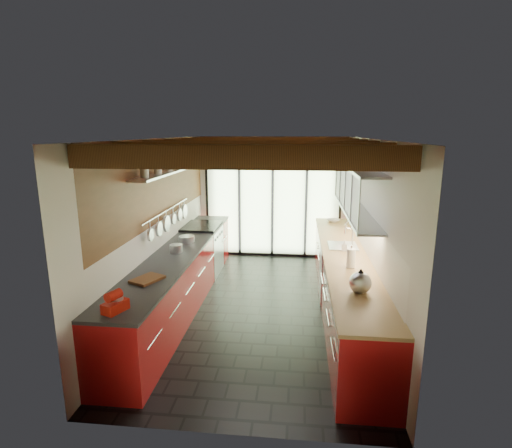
{
  "coord_description": "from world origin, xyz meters",
  "views": [
    {
      "loc": [
        0.54,
        -5.82,
        2.7
      ],
      "look_at": [
        -0.12,
        0.4,
        1.25
      ],
      "focal_mm": 28.0,
      "sensor_mm": 36.0,
      "label": 1
    }
  ],
  "objects_px": {
    "stand_mixer": "(115,303)",
    "paper_towel": "(351,258)",
    "kettle": "(360,281)",
    "bowl": "(333,221)",
    "soap_bottle": "(344,246)"
  },
  "relations": [
    {
      "from": "stand_mixer",
      "to": "kettle",
      "type": "xyz_separation_m",
      "value": [
        2.54,
        0.76,
        0.04
      ]
    },
    {
      "from": "stand_mixer",
      "to": "paper_towel",
      "type": "height_order",
      "value": "paper_towel"
    },
    {
      "from": "soap_bottle",
      "to": "bowl",
      "type": "bearing_deg",
      "value": 90.0
    },
    {
      "from": "stand_mixer",
      "to": "soap_bottle",
      "type": "bearing_deg",
      "value": 43.23
    },
    {
      "from": "bowl",
      "to": "soap_bottle",
      "type": "bearing_deg",
      "value": -90.0
    },
    {
      "from": "kettle",
      "to": "paper_towel",
      "type": "distance_m",
      "value": 0.85
    },
    {
      "from": "soap_bottle",
      "to": "stand_mixer",
      "type": "bearing_deg",
      "value": -136.77
    },
    {
      "from": "paper_towel",
      "to": "stand_mixer",
      "type": "bearing_deg",
      "value": -147.59
    },
    {
      "from": "paper_towel",
      "to": "bowl",
      "type": "bearing_deg",
      "value": 90.0
    },
    {
      "from": "stand_mixer",
      "to": "kettle",
      "type": "distance_m",
      "value": 2.65
    },
    {
      "from": "bowl",
      "to": "paper_towel",
      "type": "bearing_deg",
      "value": -90.0
    },
    {
      "from": "paper_towel",
      "to": "soap_bottle",
      "type": "height_order",
      "value": "paper_towel"
    },
    {
      "from": "kettle",
      "to": "paper_towel",
      "type": "relative_size",
      "value": 1.1
    },
    {
      "from": "stand_mixer",
      "to": "bowl",
      "type": "bearing_deg",
      "value": 59.96
    },
    {
      "from": "paper_towel",
      "to": "bowl",
      "type": "xyz_separation_m",
      "value": [
        0.0,
        2.78,
        -0.1
      ]
    }
  ]
}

